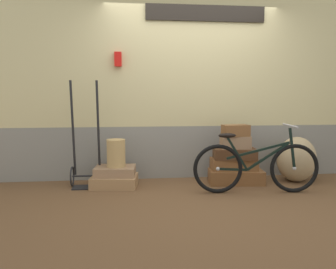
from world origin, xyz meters
TOP-DOWN VIEW (x-y plane):
  - ground at (0.00, 0.00)m, footprint 8.42×5.20m
  - station_building at (0.01, 0.85)m, footprint 6.42×0.74m
  - suitcase_0 at (-1.12, 0.35)m, footprint 0.65×0.53m
  - suitcase_1 at (-1.11, 0.37)m, footprint 0.57×0.44m
  - suitcase_2 at (0.56, 0.34)m, footprint 0.78×0.43m
  - suitcase_3 at (0.54, 0.39)m, footprint 0.64×0.36m
  - suitcase_4 at (0.54, 0.36)m, footprint 0.61×0.38m
  - suitcase_5 at (0.55, 0.35)m, footprint 0.40×0.22m
  - suitcase_6 at (0.54, 0.33)m, footprint 0.38×0.23m
  - wicker_basket at (-1.09, 0.36)m, footprint 0.25×0.25m
  - luggage_trolley at (-1.49, 0.42)m, footprint 0.41×0.36m
  - burlap_sack at (1.45, 0.35)m, footprint 0.55×0.47m
  - bicycle at (0.66, -0.14)m, footprint 1.59×0.46m

SIDE VIEW (x-z plane):
  - ground at x=0.00m, z-range -0.06..0.00m
  - suitcase_0 at x=-1.12m, z-range 0.00..0.15m
  - suitcase_2 at x=0.56m, z-range 0.00..0.19m
  - suitcase_1 at x=-1.11m, z-range 0.15..0.27m
  - suitcase_3 at x=0.54m, z-range 0.19..0.34m
  - burlap_sack at x=1.45m, z-range 0.00..0.64m
  - bicycle at x=0.66m, z-range -0.10..0.77m
  - luggage_trolley at x=-1.49m, z-range -0.36..1.06m
  - suitcase_4 at x=0.54m, z-range 0.34..0.49m
  - wicker_basket at x=-1.09m, z-range 0.27..0.64m
  - suitcase_5 at x=0.55m, z-range 0.49..0.66m
  - suitcase_6 at x=0.54m, z-range 0.66..0.82m
  - station_building at x=0.01m, z-range 0.00..2.90m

